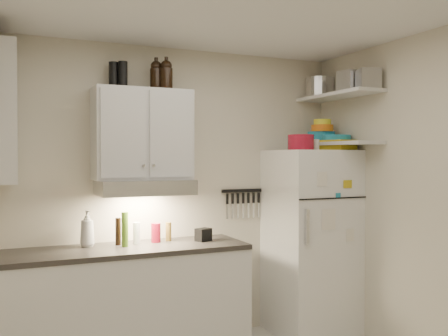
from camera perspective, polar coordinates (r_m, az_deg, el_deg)
name	(u,v)px	position (r m, az deg, el deg)	size (l,w,h in m)	color
back_wall	(170,195)	(4.47, -6.14, -3.08)	(3.20, 0.02, 2.60)	beige
right_wall	(440,202)	(4.05, 23.43, -3.62)	(0.02, 3.00, 2.60)	beige
base_cabinet	(116,308)	(4.19, -12.19, -15.38)	(2.10, 0.60, 0.88)	silver
countertop	(116,250)	(4.08, -12.22, -9.18)	(2.10, 0.62, 0.04)	#2E2A27
upper_cabinet	(142,134)	(4.21, -9.32, 3.80)	(0.80, 0.33, 0.75)	silver
range_hood	(145,187)	(4.15, -9.07, -2.18)	(0.76, 0.46, 0.12)	silver
fridge	(311,242)	(4.75, 9.88, -8.29)	(0.70, 0.68, 1.70)	white
shelf_hi	(338,96)	(4.73, 12.89, 8.07)	(0.30, 0.95, 0.03)	silver
shelf_lo	(338,144)	(4.70, 12.87, 2.73)	(0.30, 0.95, 0.03)	silver
knife_strip	(242,191)	(4.71, 2.10, -2.60)	(0.42, 0.02, 0.03)	black
dutch_oven	(301,142)	(4.44, 8.78, 2.92)	(0.23, 0.23, 0.13)	maroon
book_stack	(337,145)	(4.68, 12.84, 2.57)	(0.22, 0.28, 0.09)	gold
spice_jar	(316,145)	(4.59, 10.47, 2.63)	(0.06, 0.06, 0.10)	silver
stock_pot	(320,88)	(5.04, 10.89, 8.96)	(0.28, 0.28, 0.20)	silver
tin_a	(351,82)	(4.65, 14.26, 9.54)	(0.19, 0.17, 0.19)	#AAAAAD
tin_b	(368,79)	(4.50, 16.16, 9.70)	(0.17, 0.17, 0.17)	#AAAAAD
bowl_teal	(321,137)	(4.88, 11.05, 3.47)	(0.26, 0.26, 0.10)	teal
bowl_orange	(322,128)	(4.84, 11.17, 4.48)	(0.21, 0.21, 0.06)	#D16713
bowl_yellow	(322,122)	(4.84, 11.17, 5.16)	(0.16, 0.16, 0.05)	yellow
plates	(336,139)	(4.73, 12.73, 3.30)	(0.26, 0.26, 0.07)	teal
growler_a	(156,75)	(4.28, -7.75, 10.50)	(0.11, 0.11, 0.25)	black
growler_b	(166,74)	(4.24, -6.61, 10.58)	(0.11, 0.11, 0.25)	black
thermos_a	(123,75)	(4.26, -11.49, 10.36)	(0.08, 0.08, 0.22)	black
thermos_b	(113,75)	(4.27, -12.52, 10.28)	(0.08, 0.08, 0.22)	black
soap_bottle	(87,226)	(4.16, -15.37, -6.45)	(0.12, 0.13, 0.32)	silver
pepper_mill	(168,232)	(4.32, -6.36, -7.23)	(0.05, 0.05, 0.16)	brown
oil_bottle	(125,229)	(4.09, -11.25, -6.89)	(0.05, 0.05, 0.28)	#466E1B
vinegar_bottle	(118,231)	(4.18, -12.01, -7.10)	(0.05, 0.05, 0.22)	black
clear_bottle	(137,233)	(4.21, -9.95, -7.34)	(0.06, 0.06, 0.18)	silver
red_jar	(156,233)	(4.26, -7.80, -7.35)	(0.08, 0.08, 0.16)	maroon
caddy	(203,235)	(4.30, -2.38, -7.62)	(0.13, 0.09, 0.11)	black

